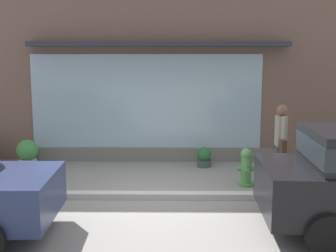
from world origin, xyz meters
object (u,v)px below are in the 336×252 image
(fire_hydrant, at_px, (246,167))
(pedestrian_with_handbag, at_px, (281,138))
(potted_plant_corner_tall, at_px, (28,152))
(potted_plant_trailing_edge, at_px, (204,157))

(fire_hydrant, xyz_separation_m, pedestrian_with_handbag, (0.73, 0.03, 0.62))
(pedestrian_with_handbag, distance_m, potted_plant_corner_tall, 6.30)
(potted_plant_trailing_edge, bearing_deg, pedestrian_with_handbag, -46.53)
(fire_hydrant, distance_m, potted_plant_corner_tall, 5.57)
(potted_plant_trailing_edge, bearing_deg, potted_plant_corner_tall, 179.54)
(pedestrian_with_handbag, distance_m, potted_plant_trailing_edge, 2.35)
(potted_plant_corner_tall, xyz_separation_m, potted_plant_trailing_edge, (4.51, -0.04, -0.10))
(pedestrian_with_handbag, relative_size, potted_plant_trailing_edge, 3.49)
(potted_plant_corner_tall, relative_size, potted_plant_trailing_edge, 1.34)
(fire_hydrant, distance_m, pedestrian_with_handbag, 0.96)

